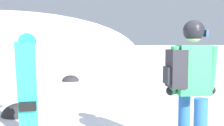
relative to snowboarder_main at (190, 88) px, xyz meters
name	(u,v)px	position (x,y,z in m)	size (l,w,h in m)	color
ridge_peak_main	(9,55)	(-6.67, 31.76, -0.92)	(31.53, 28.38, 10.27)	white
snowboarder_main	(190,88)	(0.00, 0.00, 0.00)	(0.65, 1.83, 1.71)	black
spare_snowboard	(27,86)	(-1.94, 1.25, -0.11)	(0.28, 0.48, 1.60)	#23B7A3
rock_dark	(20,115)	(-2.23, 2.71, -0.92)	(0.71, 0.61, 0.50)	#282628
rock_mid	(71,81)	(-0.91, 7.33, -0.92)	(0.65, 0.55, 0.45)	#282628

